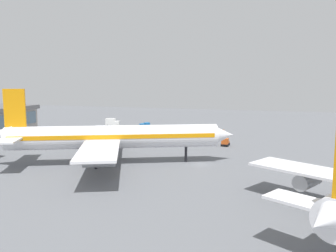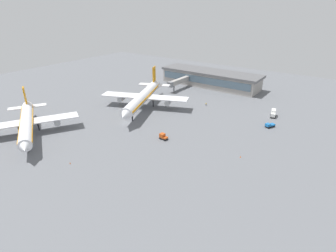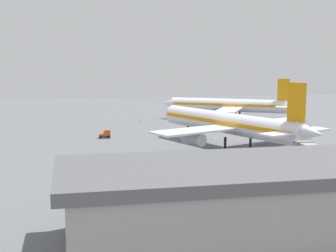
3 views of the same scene
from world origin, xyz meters
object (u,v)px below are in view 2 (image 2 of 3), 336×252
(airplane_taxiing, at_px, (143,97))
(ground_crew_worker, at_px, (206,104))
(pushback_tractor, at_px, (270,125))
(safety_cone_far_side, at_px, (108,92))
(baggage_tug, at_px, (163,136))
(safety_cone_near_gate, at_px, (70,163))
(airplane_at_gate, at_px, (27,122))
(safety_cone_mid_apron, at_px, (241,157))
(catering_truck, at_px, (273,113))

(airplane_taxiing, relative_size, ground_crew_worker, 32.37)
(pushback_tractor, distance_m, safety_cone_far_side, 96.40)
(baggage_tug, distance_m, safety_cone_near_gate, 36.18)
(airplane_at_gate, relative_size, safety_cone_near_gate, 76.39)
(pushback_tractor, height_order, ground_crew_worker, pushback_tractor)
(safety_cone_near_gate, relative_size, safety_cone_mid_apron, 1.00)
(airplane_taxiing, relative_size, safety_cone_mid_apron, 90.09)
(catering_truck, xyz_separation_m, pushback_tractor, (-2.40, 13.48, -0.73))
(airplane_taxiing, distance_m, safety_cone_mid_apron, 62.60)
(baggage_tug, bearing_deg, safety_cone_mid_apron, -168.06)
(baggage_tug, bearing_deg, safety_cone_far_side, -21.70)
(safety_cone_near_gate, xyz_separation_m, safety_cone_mid_apron, (-45.29, -37.65, 0.00))
(pushback_tractor, bearing_deg, safety_cone_near_gate, -6.24)
(safety_cone_far_side, bearing_deg, pushback_tractor, -176.53)
(pushback_tractor, xyz_separation_m, safety_cone_mid_apron, (0.53, 31.81, -0.67))
(airplane_at_gate, height_order, baggage_tug, airplane_at_gate)
(ground_crew_worker, relative_size, safety_cone_far_side, 2.78)
(catering_truck, height_order, safety_cone_near_gate, catering_truck)
(pushback_tractor, relative_size, safety_cone_mid_apron, 7.97)
(ground_crew_worker, height_order, safety_cone_near_gate, ground_crew_worker)
(safety_cone_near_gate, bearing_deg, baggage_tug, -113.84)
(baggage_tug, relative_size, pushback_tractor, 0.69)
(baggage_tug, xyz_separation_m, pushback_tractor, (-31.20, -36.38, -0.19))
(ground_crew_worker, bearing_deg, safety_cone_mid_apron, -144.64)
(safety_cone_far_side, bearing_deg, safety_cone_near_gate, 128.38)
(baggage_tug, height_order, pushback_tractor, baggage_tug)
(baggage_tug, relative_size, safety_cone_mid_apron, 5.52)
(airplane_taxiing, distance_m, safety_cone_far_side, 37.36)
(baggage_tug, xyz_separation_m, ground_crew_worker, (4.63, -44.58, -0.31))
(catering_truck, xyz_separation_m, safety_cone_mid_apron, (-1.87, 45.28, -1.40))
(baggage_tug, xyz_separation_m, safety_cone_far_side, (65.02, -30.55, -0.86))
(airplane_taxiing, bearing_deg, safety_cone_mid_apron, 50.71)
(catering_truck, relative_size, ground_crew_worker, 3.53)
(baggage_tug, bearing_deg, pushback_tractor, -127.15)
(airplane_at_gate, relative_size, safety_cone_far_side, 76.39)
(safety_cone_mid_apron, height_order, safety_cone_far_side, same)
(airplane_taxiing, height_order, pushback_tractor, airplane_taxiing)
(pushback_tractor, bearing_deg, baggage_tug, -13.45)
(pushback_tractor, bearing_deg, catering_truck, -142.72)
(pushback_tractor, bearing_deg, airplane_at_gate, -22.92)
(pushback_tractor, distance_m, safety_cone_near_gate, 83.21)
(airplane_at_gate, relative_size, baggage_tug, 13.85)
(baggage_tug, bearing_deg, ground_crew_worker, -80.61)
(catering_truck, xyz_separation_m, safety_cone_near_gate, (43.42, 82.93, -1.40))
(ground_crew_worker, bearing_deg, airplane_at_gate, 143.94)
(airplane_taxiing, distance_m, catering_truck, 64.29)
(ground_crew_worker, bearing_deg, catering_truck, -87.10)
(airplane_at_gate, distance_m, pushback_tractor, 102.39)
(safety_cone_far_side, bearing_deg, baggage_tug, 154.83)
(ground_crew_worker, distance_m, safety_cone_near_gate, 78.31)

